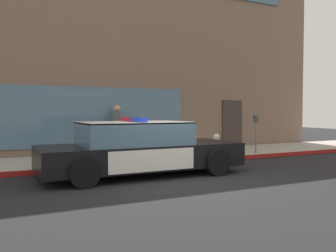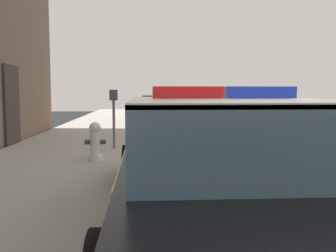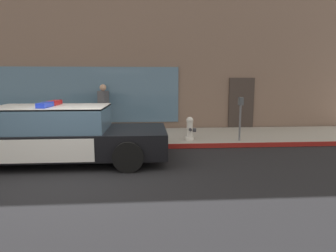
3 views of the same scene
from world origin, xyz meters
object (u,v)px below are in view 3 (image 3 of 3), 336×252
object	(u,v)px
parking_meter	(240,111)
police_cruiser	(58,134)
fire_hydrant	(190,129)
pedestrian_on_sidewalk	(104,107)

from	to	relation	value
parking_meter	police_cruiser	bearing A→B (deg)	-164.03
fire_hydrant	parking_meter	bearing A→B (deg)	-8.80
fire_hydrant	parking_meter	distance (m)	1.64
police_cruiser	fire_hydrant	distance (m)	3.89
police_cruiser	parking_meter	bearing A→B (deg)	16.04
fire_hydrant	parking_meter	xyz separation A→B (m)	(1.51, -0.23, 0.58)
police_cruiser	pedestrian_on_sidewalk	world-z (taller)	pedestrian_on_sidewalk
pedestrian_on_sidewalk	police_cruiser	bearing A→B (deg)	101.09
fire_hydrant	pedestrian_on_sidewalk	distance (m)	3.52
police_cruiser	fire_hydrant	xyz separation A→B (m)	(3.51, 1.67, -0.18)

